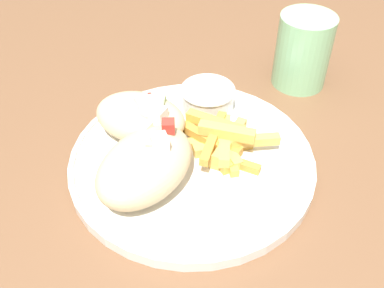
{
  "coord_description": "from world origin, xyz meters",
  "views": [
    {
      "loc": [
        -0.06,
        -0.37,
        1.07
      ],
      "look_at": [
        -0.01,
        -0.01,
        0.74
      ],
      "focal_mm": 42.0,
      "sensor_mm": 36.0,
      "label": 1
    }
  ],
  "objects": [
    {
      "name": "table",
      "position": [
        0.0,
        0.0,
        0.63
      ],
      "size": [
        1.28,
        1.28,
        0.7
      ],
      "color": "brown",
      "rests_on": "ground_plane"
    },
    {
      "name": "pita_sandwich_near",
      "position": [
        -0.06,
        -0.04,
        0.75
      ],
      "size": [
        0.14,
        0.14,
        0.07
      ],
      "rotation": [
        0.0,
        0.0,
        0.84
      ],
      "color": "beige",
      "rests_on": "plate"
    },
    {
      "name": "plate",
      "position": [
        -0.01,
        -0.01,
        0.71
      ],
      "size": [
        0.28,
        0.28,
        0.02
      ],
      "color": "white",
      "rests_on": "table"
    },
    {
      "name": "pita_sandwich_far",
      "position": [
        -0.06,
        0.04,
        0.74
      ],
      "size": [
        0.13,
        0.12,
        0.06
      ],
      "rotation": [
        0.0,
        0.0,
        -0.51
      ],
      "color": "beige",
      "rests_on": "plate"
    },
    {
      "name": "sauce_ramekin",
      "position": [
        0.03,
        0.08,
        0.74
      ],
      "size": [
        0.07,
        0.07,
        0.03
      ],
      "color": "white",
      "rests_on": "plate"
    },
    {
      "name": "fries_pile",
      "position": [
        0.03,
        0.0,
        0.73
      ],
      "size": [
        0.11,
        0.09,
        0.03
      ],
      "color": "#E5B251",
      "rests_on": "plate"
    },
    {
      "name": "water_glass",
      "position": [
        0.17,
        0.14,
        0.75
      ],
      "size": [
        0.07,
        0.07,
        0.1
      ],
      "color": "#8CCC93",
      "rests_on": "table"
    }
  ]
}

